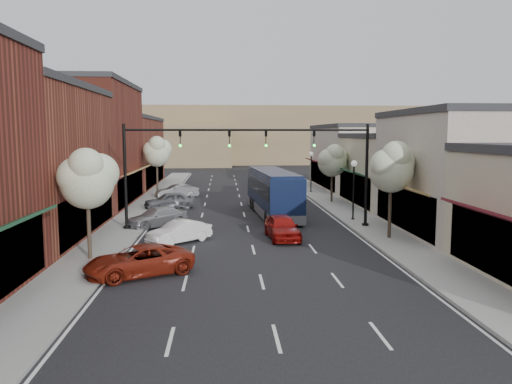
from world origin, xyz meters
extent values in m
plane|color=black|center=(0.00, 0.00, 0.00)|extent=(160.00, 160.00, 0.00)
cube|color=gray|center=(-8.40, 18.50, 0.07)|extent=(2.80, 73.00, 0.15)
cube|color=gray|center=(8.40, 18.50, 0.07)|extent=(2.80, 73.00, 0.15)
cube|color=gray|center=(-7.00, 18.50, 0.07)|extent=(0.25, 73.00, 0.17)
cube|color=gray|center=(7.00, 18.50, 0.07)|extent=(0.25, 73.00, 0.17)
cube|color=brown|center=(-14.30, 6.00, 4.50)|extent=(9.00, 14.00, 9.00)
cube|color=#2D2D30|center=(-14.30, 6.00, 9.20)|extent=(9.20, 14.10, 0.40)
cube|color=black|center=(-10.10, 6.00, 1.60)|extent=(0.60, 11.90, 2.60)
cube|color=#50121A|center=(-9.30, 6.00, 3.10)|extent=(1.07, 9.80, 0.49)
cube|color=maroon|center=(-14.30, 20.00, 5.25)|extent=(9.00, 14.00, 10.50)
cube|color=#2D2D30|center=(-14.30, 20.00, 10.70)|extent=(9.20, 14.10, 0.40)
cube|color=black|center=(-10.10, 20.00, 1.60)|extent=(0.60, 11.90, 2.60)
cube|color=#9C7D47|center=(-9.30, 20.00, 3.10)|extent=(1.07, 9.80, 0.49)
cube|color=brown|center=(-14.30, 36.00, 4.00)|extent=(9.00, 18.00, 8.00)
cube|color=#2D2D30|center=(-14.30, 36.00, 8.20)|extent=(9.20, 18.10, 0.40)
cube|color=black|center=(-10.10, 36.00, 1.60)|extent=(0.60, 15.30, 2.60)
cube|color=#183D26|center=(-9.30, 36.00, 3.10)|extent=(1.07, 12.60, 0.49)
cube|color=#50121A|center=(9.30, -6.00, 3.10)|extent=(1.07, 8.40, 0.49)
cube|color=#BEB0A3|center=(13.80, 6.00, 3.75)|extent=(8.00, 12.00, 7.50)
cube|color=#2D2D30|center=(13.80, 6.00, 7.70)|extent=(8.20, 12.10, 0.40)
cube|color=black|center=(10.10, 6.00, 1.60)|extent=(0.60, 10.20, 2.60)
cube|color=#9C7D47|center=(9.30, 6.00, 3.10)|extent=(1.07, 8.40, 0.49)
cube|color=#B5AE90|center=(13.80, 18.00, 3.00)|extent=(8.00, 12.00, 6.00)
cube|color=#2D2D30|center=(13.80, 18.00, 6.20)|extent=(8.20, 12.10, 0.40)
cube|color=black|center=(10.10, 18.00, 1.60)|extent=(0.60, 10.20, 2.60)
cube|color=#183D26|center=(9.30, 18.00, 3.10)|extent=(1.07, 8.40, 0.49)
cube|color=#BEB0A3|center=(13.80, 32.00, 3.50)|extent=(8.00, 16.00, 7.00)
cube|color=#2D2D30|center=(13.80, 32.00, 7.20)|extent=(8.20, 16.10, 0.40)
cube|color=black|center=(10.10, 32.00, 1.60)|extent=(0.60, 13.60, 2.60)
cube|color=#50121A|center=(9.30, 32.00, 3.10)|extent=(1.07, 11.20, 0.49)
cube|color=#7A6647|center=(0.00, 90.00, 6.00)|extent=(120.00, 30.00, 12.00)
cube|color=#7A6647|center=(-25.00, 78.00, 4.00)|extent=(50.00, 20.00, 8.00)
cylinder|color=black|center=(8.00, 8.00, 0.15)|extent=(0.44, 0.44, 0.30)
cylinder|color=black|center=(8.00, 8.00, 3.50)|extent=(0.20, 0.20, 7.00)
cylinder|color=black|center=(4.00, 8.00, 6.60)|extent=(8.00, 0.14, 0.14)
imported|color=black|center=(4.40, 8.00, 6.00)|extent=(0.18, 0.46, 1.10)
sphere|color=#19E533|center=(4.40, 7.88, 5.58)|extent=(0.18, 0.18, 0.18)
imported|color=black|center=(1.20, 8.00, 6.00)|extent=(0.18, 0.46, 1.10)
sphere|color=#19E533|center=(1.20, 7.88, 5.58)|extent=(0.18, 0.18, 0.18)
cylinder|color=black|center=(-8.00, 8.00, 0.15)|extent=(0.44, 0.44, 0.30)
cylinder|color=black|center=(-8.00, 8.00, 3.50)|extent=(0.20, 0.20, 7.00)
cylinder|color=black|center=(-4.00, 8.00, 6.60)|extent=(8.00, 0.14, 0.14)
imported|color=black|center=(-4.40, 8.00, 6.00)|extent=(0.18, 0.46, 1.10)
sphere|color=#19E533|center=(-4.40, 7.88, 5.58)|extent=(0.18, 0.18, 0.18)
imported|color=black|center=(-1.20, 8.00, 6.00)|extent=(0.18, 0.46, 1.10)
sphere|color=#19E533|center=(-1.20, 7.88, 5.58)|extent=(0.18, 0.18, 0.18)
cylinder|color=#47382B|center=(8.30, 4.00, 1.86)|extent=(0.20, 0.20, 3.71)
sphere|color=#9CAF86|center=(8.30, 4.00, 4.18)|extent=(2.60, 2.60, 2.60)
sphere|color=#9CAF86|center=(8.80, 4.30, 4.64)|extent=(2.00, 2.00, 2.00)
sphere|color=#9CAF86|center=(7.90, 3.70, 4.52)|extent=(1.90, 1.90, 1.90)
sphere|color=#9CAF86|center=(8.40, 3.50, 5.10)|extent=(1.70, 1.70, 1.70)
cylinder|color=#47382B|center=(8.30, 20.00, 1.66)|extent=(0.20, 0.20, 3.33)
sphere|color=#9CAF86|center=(8.30, 20.00, 3.74)|extent=(2.60, 2.60, 2.60)
sphere|color=#9CAF86|center=(8.80, 20.30, 4.16)|extent=(2.00, 2.00, 2.00)
sphere|color=#9CAF86|center=(7.90, 19.70, 4.06)|extent=(1.90, 1.90, 1.90)
sphere|color=#9CAF86|center=(8.40, 19.50, 4.58)|extent=(1.70, 1.70, 1.70)
cylinder|color=#47382B|center=(-8.30, 0.00, 1.76)|extent=(0.20, 0.20, 3.52)
sphere|color=#9CAF86|center=(-8.30, 0.00, 3.96)|extent=(2.60, 2.60, 2.60)
sphere|color=#9CAF86|center=(-7.80, 0.30, 4.40)|extent=(2.00, 2.00, 2.00)
sphere|color=#9CAF86|center=(-8.70, -0.30, 4.29)|extent=(1.90, 1.90, 1.90)
sphere|color=#9CAF86|center=(-8.20, -0.50, 4.84)|extent=(1.70, 1.70, 1.70)
cylinder|color=#47382B|center=(-8.30, 26.00, 1.92)|extent=(0.20, 0.20, 3.84)
sphere|color=#9CAF86|center=(-8.30, 26.00, 4.32)|extent=(2.60, 2.60, 2.60)
sphere|color=#9CAF86|center=(-7.80, 26.30, 4.80)|extent=(2.00, 2.00, 2.00)
sphere|color=#9CAF86|center=(-8.70, 25.70, 4.68)|extent=(1.90, 1.90, 1.90)
sphere|color=#9CAF86|center=(-8.20, 25.50, 5.28)|extent=(1.70, 1.70, 1.70)
cylinder|color=black|center=(7.80, 10.50, 0.10)|extent=(0.28, 0.28, 0.20)
cylinder|color=black|center=(7.80, 10.50, 2.00)|extent=(0.12, 0.12, 4.00)
sphere|color=white|center=(7.80, 10.50, 4.22)|extent=(0.44, 0.44, 0.44)
cylinder|color=black|center=(7.80, 28.00, 0.10)|extent=(0.28, 0.28, 0.20)
cylinder|color=black|center=(7.80, 28.00, 2.00)|extent=(0.12, 0.12, 4.00)
sphere|color=white|center=(7.80, 28.00, 4.22)|extent=(0.44, 0.44, 0.44)
cube|color=#0D1737|center=(2.25, 13.66, 1.89)|extent=(3.40, 11.61, 2.89)
cube|color=#595B60|center=(2.25, 13.66, 0.52)|extent=(3.42, 11.63, 0.67)
cube|color=black|center=(2.25, 13.66, 2.29)|extent=(3.39, 10.70, 1.05)
cube|color=#0D1737|center=(2.25, 13.66, 3.39)|extent=(3.17, 11.14, 0.24)
cube|color=black|center=(2.71, 8.00, 2.48)|extent=(1.98, 0.24, 1.14)
cylinder|color=black|center=(1.45, 9.57, 0.50)|extent=(0.38, 1.01, 0.99)
cylinder|color=black|center=(3.70, 9.76, 0.50)|extent=(0.38, 1.01, 0.99)
cylinder|color=black|center=(0.83, 17.18, 0.50)|extent=(0.38, 1.01, 0.99)
cylinder|color=black|center=(3.07, 17.36, 0.50)|extent=(0.38, 1.01, 0.99)
cylinder|color=black|center=(0.94, 15.85, 0.50)|extent=(0.38, 1.01, 0.99)
cylinder|color=black|center=(3.18, 16.03, 0.50)|extent=(0.38, 1.01, 0.99)
imported|color=maroon|center=(1.91, 4.70, 0.74)|extent=(2.05, 4.47, 1.48)
imported|color=maroon|center=(-5.45, -2.67, 0.67)|extent=(5.32, 4.21, 1.34)
imported|color=white|center=(-4.21, 4.06, 0.65)|extent=(3.84, 3.63, 1.29)
imported|color=#949599|center=(-6.20, 9.31, 0.65)|extent=(4.62, 4.26, 1.30)
imported|color=#57595E|center=(-6.20, 17.43, 0.72)|extent=(4.56, 3.01, 1.44)
imported|color=#A4A5AA|center=(-6.20, 24.58, 0.68)|extent=(4.39, 2.81, 1.37)
camera|label=1|loc=(-1.63, -24.85, 6.35)|focal=35.00mm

